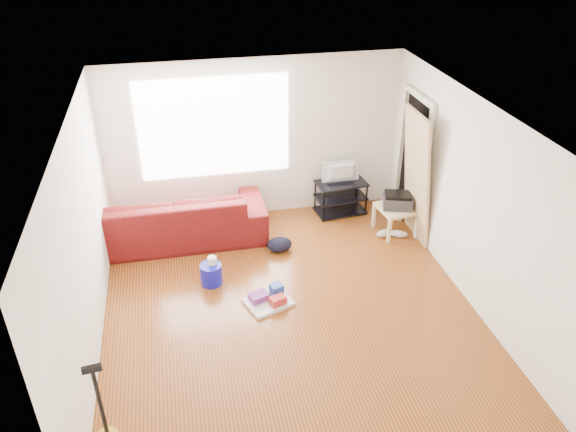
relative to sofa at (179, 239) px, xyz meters
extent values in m
cube|color=#563209|center=(1.28, -1.95, 0.00)|extent=(4.50, 5.00, 0.01)
cube|color=white|center=(1.28, -1.95, 2.50)|extent=(4.50, 5.00, 0.01)
cube|color=silver|center=(1.28, 0.55, 1.25)|extent=(4.50, 0.01, 2.50)
cube|color=silver|center=(1.28, -4.45, 1.25)|extent=(4.50, 0.01, 2.50)
cube|color=silver|center=(-0.97, -1.95, 1.25)|extent=(0.01, 5.00, 2.50)
cube|color=silver|center=(3.53, -1.95, 1.25)|extent=(0.01, 5.00, 2.50)
cube|color=white|center=(0.68, 0.53, 1.50)|extent=(2.20, 0.01, 1.50)
cube|color=#EBEACE|center=(3.49, -0.70, 1.00)|extent=(0.06, 0.08, 2.00)
cube|color=#EBEACE|center=(3.49, 0.20, 1.00)|extent=(0.06, 0.08, 2.00)
cube|color=#EBEACE|center=(3.49, -0.25, 2.04)|extent=(0.06, 0.98, 0.08)
cube|color=black|center=(3.53, -0.25, 1.00)|extent=(0.01, 0.86, 1.98)
imported|color=#5A180F|center=(0.00, 0.00, 0.00)|extent=(2.59, 1.01, 0.76)
cube|color=black|center=(2.59, 0.27, 0.03)|extent=(0.82, 0.52, 0.03)
cube|color=black|center=(2.59, 0.27, 0.28)|extent=(0.82, 0.52, 0.03)
cube|color=black|center=(2.59, 0.27, 0.52)|extent=(0.82, 0.52, 0.03)
cylinder|color=black|center=(2.25, 0.04, 0.27)|extent=(0.03, 0.03, 0.54)
cylinder|color=black|center=(2.21, 0.42, 0.27)|extent=(0.03, 0.03, 0.54)
cylinder|color=black|center=(2.97, 0.12, 0.27)|extent=(0.03, 0.03, 0.54)
cylinder|color=black|center=(2.93, 0.50, 0.27)|extent=(0.03, 0.03, 0.54)
imported|color=black|center=(2.59, 0.27, 0.71)|extent=(0.60, 0.08, 0.34)
cube|color=#D0BC8A|center=(3.23, -0.47, 0.40)|extent=(0.60, 0.60, 0.05)
cube|color=#D0BC8A|center=(3.03, -0.74, 0.19)|extent=(0.05, 0.05, 0.38)
cube|color=#D0BC8A|center=(2.96, -0.27, 0.19)|extent=(0.05, 0.05, 0.38)
cube|color=#D0BC8A|center=(3.51, -0.67, 0.19)|extent=(0.05, 0.05, 0.38)
cube|color=#D0BC8A|center=(3.43, -0.20, 0.19)|extent=(0.05, 0.05, 0.38)
cube|color=#2D2D32|center=(3.23, -0.47, 0.52)|extent=(0.50, 0.43, 0.18)
cube|color=black|center=(3.23, -0.47, 0.63)|extent=(0.45, 0.38, 0.04)
cylinder|color=#1212AD|center=(0.39, -1.19, 0.00)|extent=(0.34, 0.34, 0.29)
cylinder|color=silver|center=(0.41, -1.17, 0.20)|extent=(0.11, 0.11, 0.10)
cube|color=silver|center=(1.04, -1.77, 0.02)|extent=(0.65, 0.59, 0.04)
cube|color=#AB2924|center=(1.15, -1.86, 0.10)|extent=(0.23, 0.19, 0.11)
cube|color=#702B7D|center=(0.93, -1.72, 0.09)|extent=(0.28, 0.24, 0.09)
cube|color=#213C9B|center=(1.17, -1.67, 0.12)|extent=(0.19, 0.17, 0.15)
ellipsoid|color=black|center=(1.42, -0.62, 0.00)|extent=(0.38, 0.31, 0.20)
ellipsoid|color=silver|center=(3.04, -0.58, 0.05)|extent=(0.29, 0.17, 0.11)
ellipsoid|color=silver|center=(3.23, -0.64, 0.05)|extent=(0.29, 0.21, 0.11)
cylinder|color=black|center=(-0.72, -3.81, 0.87)|extent=(0.03, 0.03, 0.72)
cube|color=black|center=(-0.72, -3.81, 1.26)|extent=(0.16, 0.06, 0.06)
cube|color=tan|center=(3.41, -0.63, 0.00)|extent=(0.24, 0.78, 1.96)
camera|label=1|loc=(0.13, -7.26, 4.52)|focal=35.00mm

